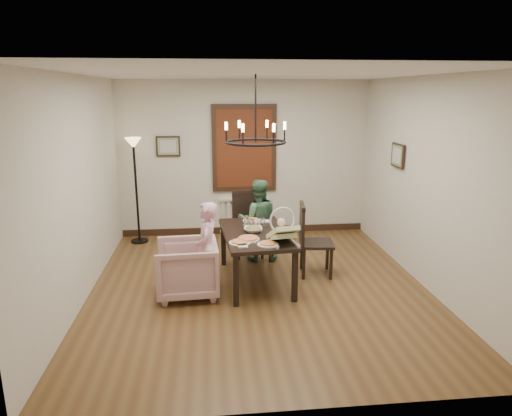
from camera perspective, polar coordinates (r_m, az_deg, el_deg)
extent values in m
cube|color=brown|center=(6.31, 0.38, -9.85)|extent=(4.50, 5.00, 0.01)
cube|color=white|center=(5.76, 0.43, 16.46)|extent=(4.50, 5.00, 0.01)
cube|color=beige|center=(8.33, -1.49, 6.15)|extent=(4.50, 0.01, 2.80)
cube|color=beige|center=(6.07, -21.25, 2.07)|extent=(0.01, 5.00, 2.80)
cube|color=beige|center=(6.52, 20.50, 2.93)|extent=(0.01, 5.00, 2.80)
cube|color=black|center=(6.25, -0.04, -3.26)|extent=(0.98, 1.60, 0.05)
cube|color=black|center=(5.67, -2.52, -9.07)|extent=(0.07, 0.07, 0.67)
cube|color=black|center=(6.98, -4.09, -4.50)|extent=(0.07, 0.07, 0.67)
cube|color=black|center=(5.81, 4.87, -8.53)|extent=(0.07, 0.07, 0.67)
cube|color=black|center=(7.10, 1.92, -4.17)|extent=(0.07, 0.07, 0.67)
imported|color=#C99A9B|center=(6.03, -8.64, -7.49)|extent=(0.84, 0.82, 0.72)
imported|color=#D798AE|center=(5.95, -6.12, -6.13)|extent=(0.29, 0.40, 1.03)
imported|color=#3D6849|center=(7.12, 0.25, -2.39)|extent=(0.53, 0.42, 1.07)
imported|color=white|center=(6.24, -0.36, -2.69)|extent=(0.30, 0.30, 0.07)
cylinder|color=tan|center=(5.91, -0.95, -3.86)|extent=(0.29, 0.29, 0.04)
cylinder|color=silver|center=(6.39, -0.57, -2.02)|extent=(0.07, 0.07, 0.13)
cube|color=#5F2A13|center=(8.27, -1.48, 7.48)|extent=(1.00, 0.03, 1.40)
cube|color=black|center=(8.28, -10.92, 7.59)|extent=(0.42, 0.03, 0.36)
cube|color=black|center=(7.27, 17.29, 6.29)|extent=(0.03, 0.42, 0.36)
torus|color=black|center=(5.99, -0.05, 8.24)|extent=(0.80, 0.80, 0.04)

